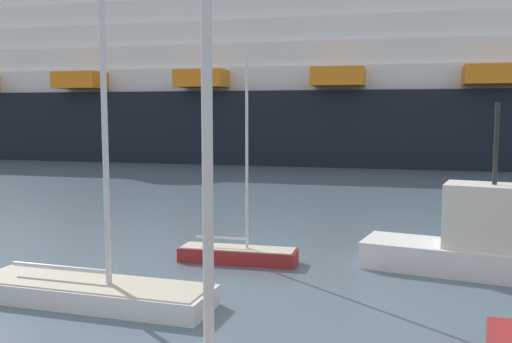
% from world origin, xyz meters
% --- Properties ---
extents(sailboat_0, '(6.97, 2.28, 12.12)m').
position_xyz_m(sailboat_0, '(-2.64, 6.17, 0.54)').
color(sailboat_0, white).
rests_on(sailboat_0, ground_plane).
extents(sailboat_2, '(4.12, 1.07, 7.15)m').
position_xyz_m(sailboat_2, '(0.13, 11.23, 0.36)').
color(sailboat_2, maroon).
rests_on(sailboat_2, ground_plane).
extents(fishing_boat_0, '(7.66, 3.61, 5.53)m').
position_xyz_m(fishing_boat_0, '(8.23, 11.60, 1.06)').
color(fishing_boat_0, white).
rests_on(fishing_boat_0, ground_plane).
extents(cruise_ship, '(129.80, 21.83, 25.26)m').
position_xyz_m(cruise_ship, '(-12.73, 54.59, 8.13)').
color(cruise_ship, black).
rests_on(cruise_ship, ground_plane).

